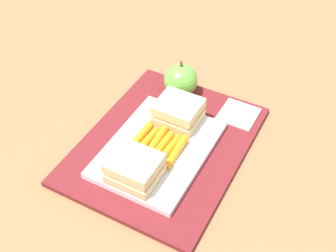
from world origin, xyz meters
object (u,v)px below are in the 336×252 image
Objects in this scene: sandwich_half_right at (178,112)px; carrot_sticks_bundle at (158,145)px; sandwich_half_left at (135,169)px; apple at (181,80)px; food_tray at (158,149)px; paper_napkin at (238,114)px.

sandwich_half_right is 0.91× the size of carrot_sticks_bundle.
sandwich_half_left is 1.00× the size of apple.
food_tray is at bearing 0.00° from sandwich_half_left.
food_tray is 3.29× the size of paper_napkin.
food_tray is 2.88× the size of sandwich_half_left.
sandwich_half_left is (-0.08, 0.00, 0.03)m from food_tray.
apple is at bearing 13.25° from carrot_sticks_bundle.
apple is (0.16, 0.04, 0.02)m from carrot_sticks_bundle.
sandwich_half_left is 1.14× the size of paper_napkin.
sandwich_half_right is 0.08m from carrot_sticks_bundle.
carrot_sticks_bundle is at bearing -166.75° from apple.
apple is 0.13m from paper_napkin.
sandwich_half_right is 0.09m from apple.
apple reaches higher than paper_napkin.
carrot_sticks_bundle is (0.08, -0.00, -0.02)m from sandwich_half_left.
apple is 1.14× the size of paper_napkin.
paper_napkin is (0.16, -0.09, -0.02)m from carrot_sticks_bundle.
carrot_sticks_bundle is (-0.08, -0.00, -0.02)m from sandwich_half_right.
apple is (0.24, 0.04, 0.00)m from sandwich_half_left.
carrot_sticks_bundle is 0.19m from paper_napkin.
food_tray is at bearing 150.30° from paper_napkin.
paper_napkin is (0.16, -0.09, -0.00)m from food_tray.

